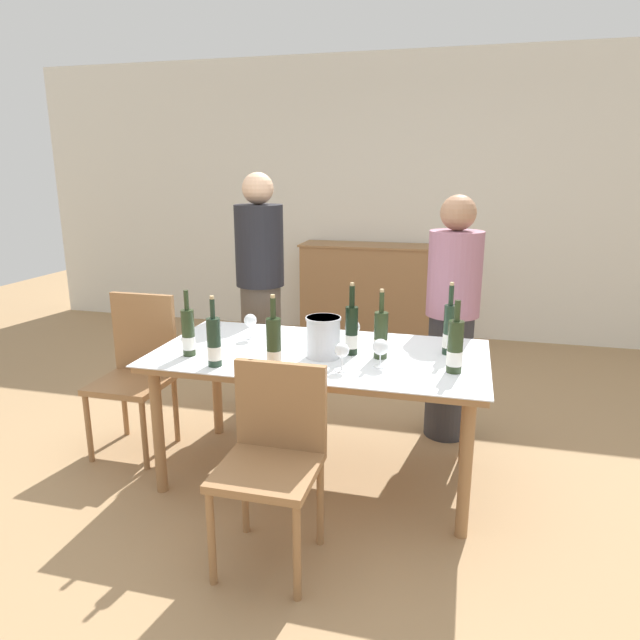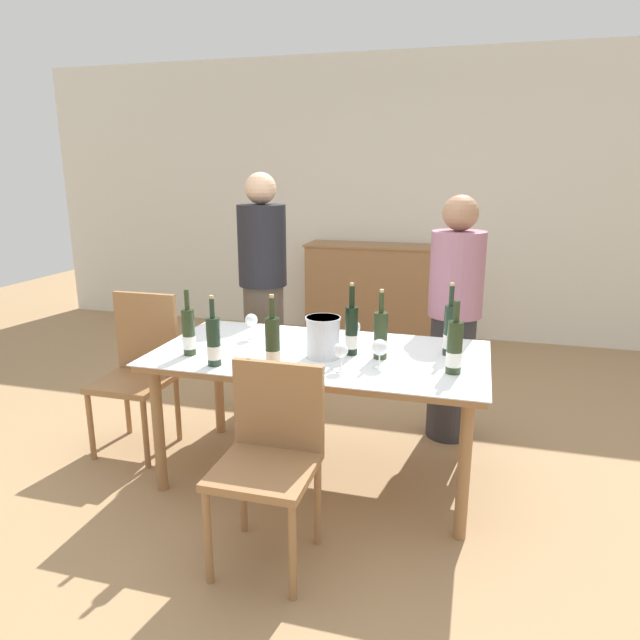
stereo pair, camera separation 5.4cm
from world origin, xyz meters
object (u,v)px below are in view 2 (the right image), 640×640
object	(u,v)px
sideboard_cabinet	(372,292)
wine_glass_2	(353,328)
wine_bottle_4	(454,348)
wine_bottle_0	(381,336)
wine_glass_3	(341,352)
wine_glass_0	(251,321)
wine_bottle_2	(351,331)
chair_left_end	(140,362)
wine_glass_1	(380,348)
wine_bottle_5	(450,331)
ice_bucket	(323,336)
wine_bottle_3	(189,333)
person_guest_left	(454,321)
wine_bottle_1	(214,343)
wine_bottle_6	(273,347)
person_host	(263,295)
chair_near_front	(270,449)
dining_table	(320,364)

from	to	relation	value
sideboard_cabinet	wine_glass_2	size ratio (longest dim) A/B	8.46
wine_bottle_4	wine_bottle_0	bearing A→B (deg)	161.74
wine_glass_3	wine_bottle_4	bearing A→B (deg)	12.40
sideboard_cabinet	wine_glass_0	size ratio (longest dim) A/B	9.03
wine_bottle_2	chair_left_end	size ratio (longest dim) A/B	0.40
wine_glass_1	wine_bottle_5	bearing A→B (deg)	42.89
ice_bucket	wine_bottle_3	distance (m)	0.71
wine_bottle_5	person_guest_left	distance (m)	0.59
wine_bottle_1	wine_glass_1	world-z (taller)	wine_bottle_1
sideboard_cabinet	wine_glass_3	size ratio (longest dim) A/B	9.51
wine_glass_2	wine_bottle_6	bearing A→B (deg)	-120.00
wine_bottle_3	wine_glass_0	world-z (taller)	wine_bottle_3
wine_bottle_1	wine_glass_1	distance (m)	0.83
wine_glass_2	person_host	bearing A→B (deg)	139.02
wine_bottle_4	chair_near_front	bearing A→B (deg)	-142.70
chair_left_end	dining_table	bearing A→B (deg)	-4.41
dining_table	chair_near_front	bearing A→B (deg)	-92.47
ice_bucket	chair_near_front	world-z (taller)	ice_bucket
wine_bottle_4	wine_bottle_6	distance (m)	0.87
wine_glass_1	wine_bottle_2	bearing A→B (deg)	137.48
wine_glass_1	wine_glass_3	distance (m)	0.20
dining_table	wine_bottle_1	bearing A→B (deg)	-143.02
wine_glass_1	wine_bottle_6	bearing A→B (deg)	-156.40
wine_bottle_3	person_guest_left	world-z (taller)	person_guest_left
wine_bottle_3	wine_glass_1	size ratio (longest dim) A/B	2.43
wine_bottle_1	wine_bottle_6	distance (m)	0.32
sideboard_cabinet	wine_bottle_4	size ratio (longest dim) A/B	3.75
wine_bottle_2	wine_glass_2	xyz separation A→B (m)	(-0.02, 0.12, -0.02)
wine_bottle_0	wine_bottle_6	size ratio (longest dim) A/B	0.95
wine_glass_0	wine_glass_3	size ratio (longest dim) A/B	1.05
wine_bottle_4	chair_left_end	distance (m)	1.93
wine_bottle_0	chair_left_end	distance (m)	1.55
sideboard_cabinet	person_guest_left	size ratio (longest dim) A/B	0.87
chair_near_front	person_guest_left	world-z (taller)	person_guest_left
wine_glass_0	sideboard_cabinet	bearing A→B (deg)	85.34
sideboard_cabinet	wine_bottle_6	xyz separation A→B (m)	(0.10, -3.18, 0.39)
dining_table	ice_bucket	bearing A→B (deg)	-63.37
wine_bottle_5	wine_glass_3	bearing A→B (deg)	-141.18
wine_bottle_0	person_guest_left	size ratio (longest dim) A/B	0.24
wine_bottle_5	wine_glass_1	bearing A→B (deg)	-137.11
wine_glass_1	chair_near_front	size ratio (longest dim) A/B	0.17
wine_glass_3	chair_near_front	world-z (taller)	wine_glass_3
sideboard_cabinet	wine_bottle_0	size ratio (longest dim) A/B	3.66
wine_bottle_5	wine_glass_0	world-z (taller)	wine_bottle_5
chair_left_end	wine_bottle_4	bearing A→B (deg)	-6.84
wine_bottle_4	wine_bottle_5	bearing A→B (deg)	97.85
chair_near_front	person_guest_left	distance (m)	1.60
wine_bottle_0	wine_glass_3	size ratio (longest dim) A/B	2.60
sideboard_cabinet	wine_bottle_3	distance (m)	3.09
sideboard_cabinet	person_guest_left	world-z (taller)	person_guest_left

